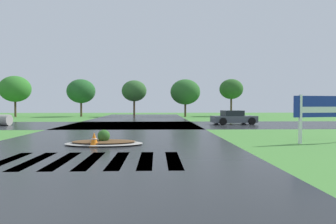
% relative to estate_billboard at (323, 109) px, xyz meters
% --- Properties ---
extents(asphalt_roadway, '(11.29, 80.00, 0.01)m').
position_rel_estate_billboard_xyz_m(asphalt_roadway, '(-9.98, -0.03, -1.59)').
color(asphalt_roadway, '#232628').
rests_on(asphalt_roadway, ground).
extents(asphalt_cross_road, '(90.00, 10.16, 0.01)m').
position_rel_estate_billboard_xyz_m(asphalt_cross_road, '(-9.98, 12.84, -1.59)').
color(asphalt_cross_road, '#232628').
rests_on(asphalt_cross_road, ground).
extents(crosswalk_stripes, '(5.85, 3.36, 0.01)m').
position_rel_estate_billboard_xyz_m(crosswalk_stripes, '(-9.98, -4.26, -1.59)').
color(crosswalk_stripes, white).
rests_on(crosswalk_stripes, ground).
extents(estate_billboard, '(3.07, 0.77, 2.27)m').
position_rel_estate_billboard_xyz_m(estate_billboard, '(0.00, 0.00, 0.00)').
color(estate_billboard, white).
rests_on(estate_billboard, ground).
extents(median_island, '(3.49, 1.93, 0.68)m').
position_rel_estate_billboard_xyz_m(median_island, '(-10.21, -0.34, -1.46)').
color(median_island, '#9E9B93').
rests_on(median_island, ground).
extents(car_white_sedan, '(4.09, 2.41, 1.25)m').
position_rel_estate_billboard_xyz_m(car_white_sedan, '(-0.91, 13.41, -1.01)').
color(car_white_sedan, '#4C545B').
rests_on(car_white_sedan, ground).
extents(traffic_cone, '(0.40, 0.40, 0.63)m').
position_rel_estate_billboard_xyz_m(traffic_cone, '(-10.51, -0.99, -1.29)').
color(traffic_cone, orange).
rests_on(traffic_cone, ground).
extents(background_treeline, '(42.51, 5.74, 5.77)m').
position_rel_estate_billboard_xyz_m(background_treeline, '(-15.25, 30.87, 2.12)').
color(background_treeline, '#4C3823').
rests_on(background_treeline, ground).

